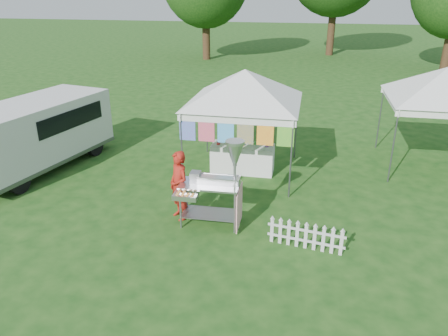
# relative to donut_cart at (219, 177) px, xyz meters

# --- Properties ---
(ground) EXTENTS (120.00, 120.00, 0.00)m
(ground) POSITION_rel_donut_cart_xyz_m (0.05, -0.32, -1.20)
(ground) COLOR #164413
(ground) RESTS_ON ground
(canopy_main) EXTENTS (4.24, 4.24, 3.45)m
(canopy_main) POSITION_rel_donut_cart_xyz_m (0.05, 3.17, 1.79)
(canopy_main) COLOR #59595E
(canopy_main) RESTS_ON ground
(donut_cart) EXTENTS (1.46, 1.02, 2.04)m
(donut_cart) POSITION_rel_donut_cart_xyz_m (0.00, 0.00, 0.00)
(donut_cart) COLOR gray
(donut_cart) RESTS_ON ground
(vendor) EXTENTS (0.71, 0.71, 1.65)m
(vendor) POSITION_rel_donut_cart_xyz_m (-0.98, 0.17, -0.37)
(vendor) COLOR #A51E14
(vendor) RESTS_ON ground
(cargo_van) EXTENTS (2.91, 5.11, 2.00)m
(cargo_van) POSITION_rel_donut_cart_xyz_m (-5.97, 2.41, -0.12)
(cargo_van) COLOR silver
(cargo_van) RESTS_ON ground
(picket_fence) EXTENTS (1.60, 0.29, 0.56)m
(picket_fence) POSITION_rel_donut_cart_xyz_m (1.95, -0.58, -0.91)
(picket_fence) COLOR silver
(picket_fence) RESTS_ON ground
(display_table) EXTENTS (1.80, 0.70, 0.82)m
(display_table) POSITION_rel_donut_cart_xyz_m (0.02, 3.20, -0.79)
(display_table) COLOR white
(display_table) RESTS_ON ground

